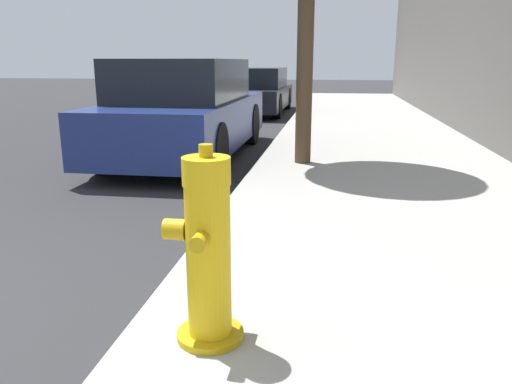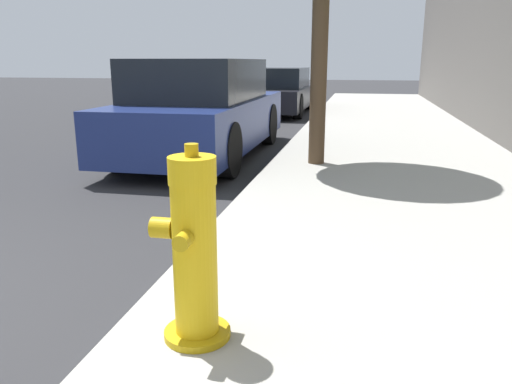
# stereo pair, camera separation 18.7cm
# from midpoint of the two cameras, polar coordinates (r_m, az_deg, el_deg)

# --- Properties ---
(fire_hydrant) EXTENTS (0.37, 0.38, 0.96)m
(fire_hydrant) POSITION_cam_midpoint_polar(r_m,az_deg,el_deg) (2.38, -7.82, -6.99)
(fire_hydrant) COLOR #C39C11
(fire_hydrant) RESTS_ON sidewalk_slab
(parked_car_near) EXTENTS (1.74, 4.49, 1.49)m
(parked_car_near) POSITION_cam_midpoint_polar(r_m,az_deg,el_deg) (7.84, -8.64, 9.15)
(parked_car_near) COLOR navy
(parked_car_near) RESTS_ON ground_plane
(parked_car_mid) EXTENTS (1.71, 4.45, 1.28)m
(parked_car_mid) POSITION_cam_midpoint_polar(r_m,az_deg,el_deg) (14.57, -0.33, 11.43)
(parked_car_mid) COLOR black
(parked_car_mid) RESTS_ON ground_plane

